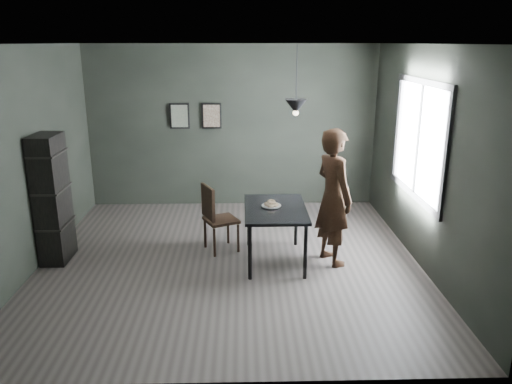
{
  "coord_description": "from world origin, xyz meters",
  "views": [
    {
      "loc": [
        0.18,
        -6.16,
        2.82
      ],
      "look_at": [
        0.35,
        0.05,
        0.95
      ],
      "focal_mm": 35.0,
      "sensor_mm": 36.0,
      "label": 1
    }
  ],
  "objects_px": {
    "wood_chair": "(215,214)",
    "woman": "(334,197)",
    "cafe_table": "(275,213)",
    "white_plate": "(271,206)",
    "shelf_unit": "(52,199)",
    "pendant_lamp": "(296,106)"
  },
  "relations": [
    {
      "from": "white_plate",
      "to": "pendant_lamp",
      "type": "relative_size",
      "value": 0.27
    },
    {
      "from": "cafe_table",
      "to": "white_plate",
      "type": "bearing_deg",
      "value": 138.54
    },
    {
      "from": "cafe_table",
      "to": "white_plate",
      "type": "distance_m",
      "value": 0.11
    },
    {
      "from": "cafe_table",
      "to": "woman",
      "type": "bearing_deg",
      "value": -2.74
    },
    {
      "from": "woman",
      "to": "shelf_unit",
      "type": "xyz_separation_m",
      "value": [
        -3.67,
        0.17,
        -0.05
      ]
    },
    {
      "from": "white_plate",
      "to": "wood_chair",
      "type": "xyz_separation_m",
      "value": [
        -0.75,
        0.31,
        -0.21
      ]
    },
    {
      "from": "shelf_unit",
      "to": "pendant_lamp",
      "type": "distance_m",
      "value": 3.39
    },
    {
      "from": "white_plate",
      "to": "pendant_lamp",
      "type": "bearing_deg",
      "value": 10.68
    },
    {
      "from": "wood_chair",
      "to": "shelf_unit",
      "type": "xyz_separation_m",
      "value": [
        -2.12,
        -0.22,
        0.31
      ]
    },
    {
      "from": "shelf_unit",
      "to": "cafe_table",
      "type": "bearing_deg",
      "value": -2.38
    },
    {
      "from": "cafe_table",
      "to": "woman",
      "type": "distance_m",
      "value": 0.79
    },
    {
      "from": "pendant_lamp",
      "to": "shelf_unit",
      "type": "bearing_deg",
      "value": 179.43
    },
    {
      "from": "cafe_table",
      "to": "pendant_lamp",
      "type": "relative_size",
      "value": 1.39
    },
    {
      "from": "cafe_table",
      "to": "wood_chair",
      "type": "xyz_separation_m",
      "value": [
        -0.8,
        0.35,
        -0.13
      ]
    },
    {
      "from": "cafe_table",
      "to": "pendant_lamp",
      "type": "bearing_deg",
      "value": 21.8
    },
    {
      "from": "cafe_table",
      "to": "pendant_lamp",
      "type": "xyz_separation_m",
      "value": [
        0.25,
        0.1,
        1.38
      ]
    },
    {
      "from": "cafe_table",
      "to": "white_plate",
      "type": "relative_size",
      "value": 5.22
    },
    {
      "from": "woman",
      "to": "white_plate",
      "type": "bearing_deg",
      "value": 60.8
    },
    {
      "from": "wood_chair",
      "to": "woman",
      "type": "bearing_deg",
      "value": -38.83
    },
    {
      "from": "woman",
      "to": "cafe_table",
      "type": "bearing_deg",
      "value": 63.74
    },
    {
      "from": "shelf_unit",
      "to": "wood_chair",
      "type": "bearing_deg",
      "value": 6.15
    },
    {
      "from": "wood_chair",
      "to": "white_plate",
      "type": "bearing_deg",
      "value": -47.06
    }
  ]
}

